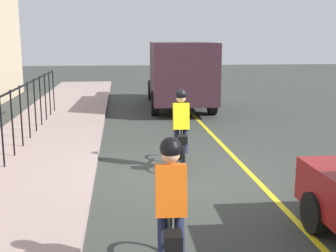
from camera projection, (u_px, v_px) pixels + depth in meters
The scene contains 7 objects.
ground_plane at pixel (178, 175), 9.53m from camera, with size 80.00×80.00×0.00m, color #333732.
lane_line_centre at pixel (249, 172), 9.70m from camera, with size 36.00×0.12×0.01m, color yellow.
sidewalk at pixel (18, 177), 9.15m from camera, with size 40.00×3.20×0.15m, color gray.
iron_fence at pixel (6, 115), 9.85m from camera, with size 14.36×0.04×1.60m.
cyclist_lead at pixel (181, 129), 9.91m from camera, with size 1.71×0.38×1.83m.
cyclist_follow at pixel (171, 213), 5.12m from camera, with size 1.71×0.38×1.83m.
box_truck_background at pixel (179, 72), 18.49m from camera, with size 6.80×2.75×2.78m.
Camera 1 is at (-9.05, 1.22, 2.93)m, focal length 46.43 mm.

